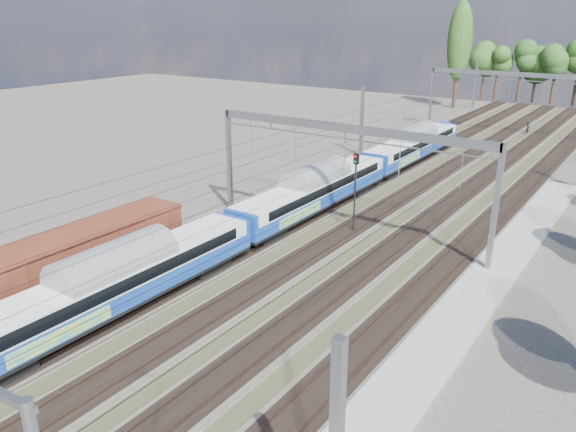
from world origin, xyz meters
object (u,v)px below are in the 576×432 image
Objects in this scene: emu_train at (313,187)px; signal_near at (355,184)px; worker at (528,128)px; freight_boxcar at (79,257)px.

emu_train is 10.00× the size of signal_near.
signal_near is (-2.38, -48.80, 3.14)m from worker.
freight_boxcar is 21.16m from signal_near.
freight_boxcar is at bearing -98.99° from signal_near.
signal_near is at bearing 63.69° from freight_boxcar.
signal_near is (4.84, -1.46, 1.47)m from emu_train.
worker is 48.96m from signal_near.
signal_near reaches higher than worker.
emu_train is at bearing -179.42° from signal_near.
emu_train reaches higher than worker.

